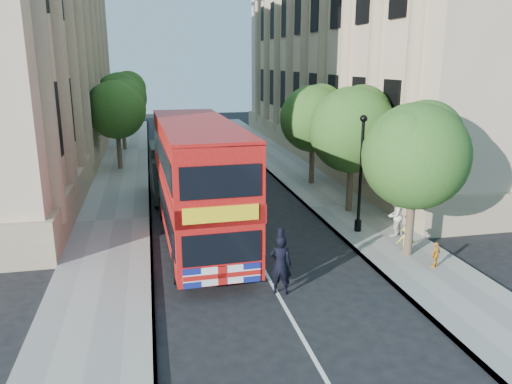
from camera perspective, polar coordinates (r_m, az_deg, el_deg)
ground at (r=16.06m, az=3.36°, el=-13.04°), size 120.00×120.00×0.00m
pavement_right at (r=26.61m, az=9.60°, el=-1.62°), size 3.50×80.00×0.12m
pavement_left at (r=24.88m, az=-15.90°, el=-3.16°), size 3.50×80.00×0.12m
building_right at (r=41.63m, az=13.57°, el=16.51°), size 12.00×38.00×18.00m
tree_right_near at (r=19.59m, az=17.87°, el=4.56°), size 4.00×4.00×6.08m
tree_right_mid at (r=24.88m, az=11.06°, el=7.51°), size 4.20×4.20×6.37m
tree_right_far at (r=30.46m, az=6.62°, el=8.74°), size 4.00×4.00×6.15m
tree_left_far at (r=35.89m, az=-15.63°, el=9.42°), size 4.00×4.00×6.30m
tree_left_back at (r=43.83m, az=-15.10°, el=10.69°), size 4.20×4.20×6.65m
lamp_post at (r=22.14m, az=11.85°, el=1.49°), size 0.32×0.32×5.16m
double_decker_bus at (r=20.64m, az=-6.65°, el=1.49°), size 3.24×10.95×5.01m
box_van at (r=28.00m, az=-9.66°, el=2.14°), size 2.23×5.22×2.96m
police_constable at (r=16.51m, az=2.81°, el=-8.30°), size 0.86×0.70×2.04m
woman_pedestrian at (r=22.34m, az=15.60°, el=-2.60°), size 1.09×1.02×1.79m
child_a at (r=19.55m, az=19.85°, el=-6.75°), size 0.61×0.49×0.97m
child_b at (r=20.52m, az=16.77°, el=-5.23°), size 0.82×0.61×1.12m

